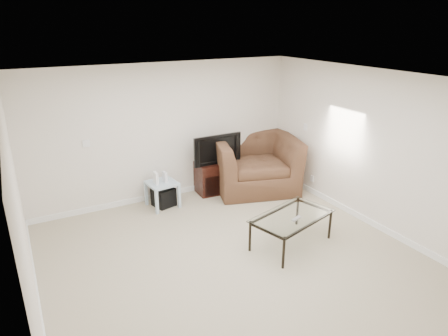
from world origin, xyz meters
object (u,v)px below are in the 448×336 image
tv_stand (215,176)px  subwoofer (164,197)px  recliner (255,155)px  coffee_table (291,230)px  television (215,148)px  side_table (162,194)px

tv_stand → subwoofer: bearing=-170.0°
recliner → coffee_table: size_ratio=1.30×
television → tv_stand: bearing=86.3°
television → subwoofer: (-1.12, -0.11, -0.73)m
television → coffee_table: television is taller
side_table → subwoofer: (0.03, 0.02, -0.07)m
side_table → recliner: recliner is taller
tv_stand → television: size_ratio=0.81×
tv_stand → coffee_table: size_ratio=0.60×
subwoofer → television: bearing=5.7°
tv_stand → recliner: (0.77, -0.23, 0.39)m
side_table → coffee_table: bearing=-60.5°
television → subwoofer: 1.34m
television → side_table: bearing=-174.3°
television → subwoofer: size_ratio=2.67×
subwoofer → side_table: bearing=-140.0°
recliner → television: bearing=-177.8°
tv_stand → side_table: tv_stand is taller
coffee_table → side_table: bearing=119.5°
tv_stand → television: 0.59m
side_table → coffee_table: 2.48m
subwoofer → recliner: 1.96m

